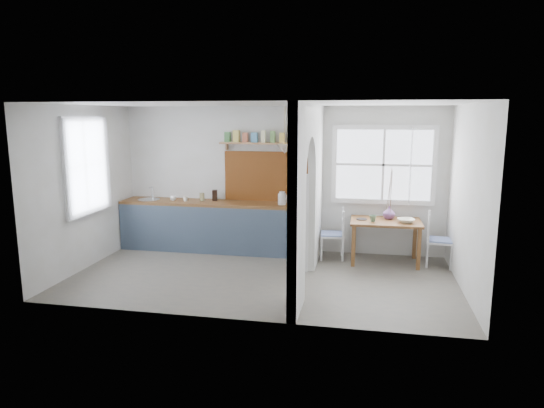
% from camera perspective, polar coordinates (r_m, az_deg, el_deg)
% --- Properties ---
extents(floor, '(5.80, 3.20, 0.01)m').
position_cam_1_polar(floor, '(7.52, -1.18, -8.55)').
color(floor, '#6B6455').
rests_on(floor, ground).
extents(ceiling, '(5.80, 3.20, 0.01)m').
position_cam_1_polar(ceiling, '(7.11, -1.26, 11.68)').
color(ceiling, beige).
rests_on(ceiling, walls).
extents(walls, '(5.81, 3.21, 2.60)m').
position_cam_1_polar(walls, '(7.20, -1.22, 1.28)').
color(walls, beige).
rests_on(walls, floor).
extents(partition, '(0.12, 3.20, 2.60)m').
position_cam_1_polar(partition, '(7.12, 4.40, 2.38)').
color(partition, beige).
rests_on(partition, floor).
extents(kitchen_window, '(0.10, 1.16, 1.50)m').
position_cam_1_polar(kitchen_window, '(8.25, -21.15, 4.21)').
color(kitchen_window, white).
rests_on(kitchen_window, walls).
extents(nook_window, '(1.76, 0.10, 1.30)m').
position_cam_1_polar(nook_window, '(8.55, 12.97, 4.50)').
color(nook_window, white).
rests_on(nook_window, walls).
extents(counter, '(3.50, 0.60, 0.90)m').
position_cam_1_polar(counter, '(8.91, -6.50, -2.53)').
color(counter, brown).
rests_on(counter, floor).
extents(sink, '(0.40, 0.40, 0.02)m').
position_cam_1_polar(sink, '(9.27, -14.29, 0.46)').
color(sink, silver).
rests_on(sink, counter).
extents(backsplash, '(1.65, 0.03, 0.90)m').
position_cam_1_polar(backsplash, '(8.76, -0.34, 3.26)').
color(backsplash, brown).
rests_on(backsplash, walls).
extents(shelf, '(1.75, 0.20, 0.21)m').
position_cam_1_polar(shelf, '(8.62, -0.45, 7.55)').
color(shelf, '#AC7A53').
rests_on(shelf, walls).
extents(pendant_lamp, '(0.26, 0.26, 0.16)m').
position_cam_1_polar(pendant_lamp, '(8.23, 1.51, 6.50)').
color(pendant_lamp, beige).
rests_on(pendant_lamp, ceiling).
extents(utensil_rail, '(0.02, 0.50, 0.02)m').
position_cam_1_polar(utensil_rail, '(7.96, 4.47, 3.22)').
color(utensil_rail, silver).
rests_on(utensil_rail, partition).
extents(dining_table, '(1.16, 0.78, 0.72)m').
position_cam_1_polar(dining_table, '(8.35, 13.14, -4.31)').
color(dining_table, brown).
rests_on(dining_table, floor).
extents(chair_left, '(0.43, 0.43, 0.87)m').
position_cam_1_polar(chair_left, '(8.40, 7.09, -3.50)').
color(chair_left, silver).
rests_on(chair_left, floor).
extents(chair_right, '(0.45, 0.45, 0.88)m').
position_cam_1_polar(chair_right, '(8.37, 19.13, -4.01)').
color(chair_right, silver).
rests_on(chair_right, floor).
extents(kettle, '(0.22, 0.19, 0.23)m').
position_cam_1_polar(kettle, '(8.47, 1.19, 0.71)').
color(kettle, silver).
rests_on(kettle, counter).
extents(mug_a, '(0.13, 0.13, 0.09)m').
position_cam_1_polar(mug_a, '(8.95, -10.14, 0.63)').
color(mug_a, white).
rests_on(mug_a, counter).
extents(mug_b, '(0.12, 0.12, 0.09)m').
position_cam_1_polar(mug_b, '(9.04, -11.56, 0.67)').
color(mug_b, white).
rests_on(mug_b, counter).
extents(knife_block, '(0.11, 0.14, 0.19)m').
position_cam_1_polar(knife_block, '(8.92, -6.74, 1.02)').
color(knife_block, black).
rests_on(knife_block, counter).
extents(jar, '(0.12, 0.12, 0.15)m').
position_cam_1_polar(jar, '(8.92, -8.23, 0.83)').
color(jar, '#898257').
rests_on(jar, counter).
extents(towel_magenta, '(0.02, 0.03, 0.54)m').
position_cam_1_polar(towel_magenta, '(8.26, 4.20, -4.82)').
color(towel_magenta, '#D52263').
rests_on(towel_magenta, counter).
extents(towel_orange, '(0.02, 0.03, 0.52)m').
position_cam_1_polar(towel_orange, '(8.24, 4.18, -5.04)').
color(towel_orange, '#C25811').
rests_on(towel_orange, counter).
extents(bowl, '(0.31, 0.31, 0.07)m').
position_cam_1_polar(bowl, '(8.18, 15.49, -1.90)').
color(bowl, white).
rests_on(bowl, dining_table).
extents(table_cup, '(0.12, 0.12, 0.11)m').
position_cam_1_polar(table_cup, '(8.12, 11.78, -1.68)').
color(table_cup, '#597C5C').
rests_on(table_cup, dining_table).
extents(plate, '(0.22, 0.22, 0.02)m').
position_cam_1_polar(plate, '(8.26, 10.50, -1.76)').
color(plate, black).
rests_on(plate, dining_table).
extents(vase, '(0.25, 0.25, 0.21)m').
position_cam_1_polar(vase, '(8.39, 13.61, -1.00)').
color(vase, '#6F4680').
rests_on(vase, dining_table).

